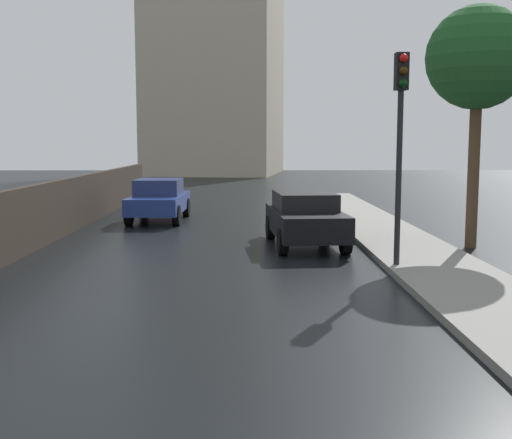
% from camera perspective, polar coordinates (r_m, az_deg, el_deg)
% --- Properties ---
extents(car_black_near_kerb, '(2.00, 4.11, 1.40)m').
position_cam_1_polar(car_black_near_kerb, '(16.81, 4.38, 0.19)').
color(car_black_near_kerb, black).
rests_on(car_black_near_kerb, ground).
extents(car_blue_mid_road, '(1.86, 3.96, 1.44)m').
position_cam_1_polar(car_blue_mid_road, '(22.32, -8.60, 1.76)').
color(car_blue_mid_road, navy).
rests_on(car_blue_mid_road, ground).
extents(traffic_light, '(0.26, 0.39, 4.36)m').
position_cam_1_polar(traffic_light, '(13.62, 12.70, 8.65)').
color(traffic_light, black).
rests_on(traffic_light, sidewalk_strip).
extents(street_tree_near, '(2.57, 2.57, 6.08)m').
position_cam_1_polar(street_tree_near, '(17.36, 19.09, 13.26)').
color(street_tree_near, '#4C3823').
rests_on(street_tree_near, ground).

